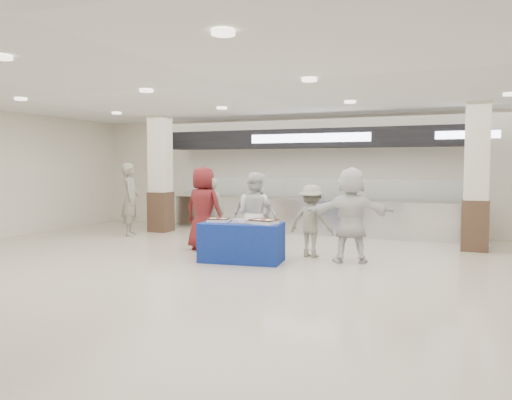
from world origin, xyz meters
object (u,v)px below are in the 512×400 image
at_px(cupcake_tray, 242,221).
at_px(chef_short, 255,216).
at_px(soldier_a, 212,213).
at_px(soldier_bg, 130,199).
at_px(civilian_maroon, 203,208).
at_px(sheet_cake_right, 264,221).
at_px(display_table, 242,242).
at_px(soldier_b, 312,221).
at_px(sheet_cake_left, 218,220).
at_px(chef_tall, 255,214).
at_px(civilian_white, 351,215).

relative_size(cupcake_tray, chef_short, 0.28).
bearing_deg(soldier_a, soldier_bg, -14.75).
bearing_deg(civilian_maroon, sheet_cake_right, 159.42).
distance_m(display_table, soldier_a, 1.68).
bearing_deg(chef_short, soldier_b, -155.51).
xyz_separation_m(soldier_a, chef_short, (1.22, -0.45, 0.02)).
xyz_separation_m(sheet_cake_left, chef_tall, (0.50, 0.67, 0.06)).
distance_m(soldier_b, civilian_white, 0.91).
relative_size(sheet_cake_left, civilian_maroon, 0.25).
bearing_deg(soldier_a, chef_short, 164.21).
xyz_separation_m(sheet_cake_left, soldier_b, (1.58, 1.04, -0.07)).
xyz_separation_m(sheet_cake_left, chef_short, (0.50, 0.67, 0.02)).
bearing_deg(civilian_maroon, chef_tall, 175.04).
bearing_deg(civilian_white, cupcake_tray, 3.42).
xyz_separation_m(civilian_maroon, soldier_b, (2.41, 0.12, -0.18)).
height_order(display_table, soldier_a, soldier_a).
bearing_deg(sheet_cake_right, civilian_maroon, 153.51).
bearing_deg(soldier_a, soldier_b, -177.57).
bearing_deg(cupcake_tray, sheet_cake_right, 1.05).
bearing_deg(chef_short, civilian_maroon, -5.32).
height_order(soldier_a, soldier_bg, soldier_bg).
bearing_deg(cupcake_tray, civilian_maroon, 146.09).
bearing_deg(display_table, civilian_maroon, 138.67).
relative_size(display_table, soldier_bg, 0.81).
xyz_separation_m(soldier_a, soldier_b, (2.30, -0.08, -0.07)).
distance_m(sheet_cake_left, civilian_maroon, 1.24).
bearing_deg(soldier_b, cupcake_tray, 52.19).
bearing_deg(soldier_bg, soldier_b, -130.42).
bearing_deg(sheet_cake_left, civilian_white, 17.43).
bearing_deg(civilian_maroon, soldier_b, -171.31).
bearing_deg(chef_short, cupcake_tray, 94.56).
bearing_deg(civilian_maroon, cupcake_tray, 152.00).
bearing_deg(soldier_b, chef_tall, 28.51).
distance_m(chef_short, civilian_white, 1.94).
bearing_deg(civilian_white, soldier_bg, -29.75).
distance_m(sheet_cake_left, soldier_b, 1.89).
distance_m(sheet_cake_right, soldier_bg, 5.03).
relative_size(cupcake_tray, civilian_maroon, 0.25).
height_order(civilian_maroon, soldier_b, civilian_maroon).
xyz_separation_m(sheet_cake_right, civilian_maroon, (-1.76, 0.88, 0.11)).
bearing_deg(cupcake_tray, sheet_cake_left, -175.85).
height_order(sheet_cake_left, cupcake_tray, sheet_cake_left).
relative_size(display_table, cupcake_tray, 3.45).
bearing_deg(display_table, chef_tall, 81.93).
bearing_deg(chef_short, chef_tall, 5.52).
relative_size(soldier_b, civilian_white, 0.80).
bearing_deg(sheet_cake_left, chef_short, 53.13).
distance_m(civilian_maroon, chef_short, 1.35).
xyz_separation_m(soldier_b, civilian_white, (0.85, -0.27, 0.18)).
relative_size(chef_tall, soldier_b, 1.17).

